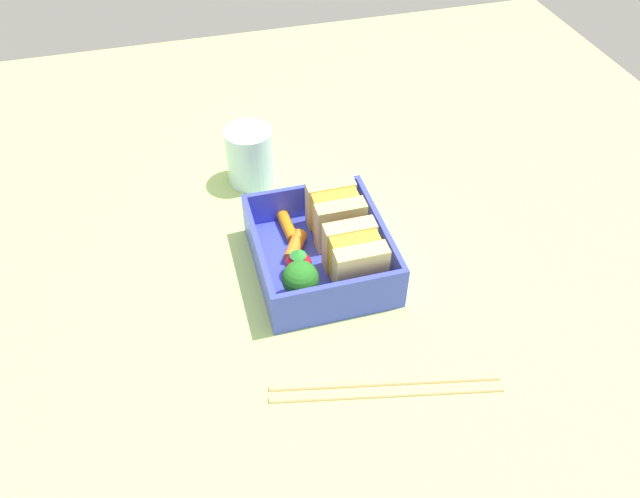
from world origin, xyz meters
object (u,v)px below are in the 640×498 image
sandwich_center_left (355,258)px  broccoli_floret (300,279)px  sandwich_left (335,214)px  carrot_stick_left (295,246)px  drinking_glass (250,156)px  strawberry_far_left (298,264)px  carrot_stick_far_left (287,225)px  chopstick_pair (386,387)px

sandwich_center_left → broccoli_floret: bearing=-76.1°
sandwich_left → carrot_stick_left: 5.81cm
sandwich_left → drinking_glass: 15.63cm
carrot_stick_left → strawberry_far_left: bearing=-7.8°
carrot_stick_far_left → carrot_stick_left: 3.78cm
carrot_stick_far_left → sandwich_center_left: bearing=29.3°
sandwich_center_left → carrot_stick_left: (-5.46, -5.13, -2.09)cm
sandwich_left → strawberry_far_left: (5.34, -5.61, -1.30)cm
carrot_stick_far_left → chopstick_pair: (22.71, 4.14, -1.55)cm
carrot_stick_left → sandwich_left: bearing=109.1°
carrot_stick_far_left → broccoli_floret: bearing=-5.6°
chopstick_pair → sandwich_left: bearing=177.1°
sandwich_left → chopstick_pair: 21.07cm
strawberry_far_left → broccoli_floret: bearing=-10.2°
strawberry_far_left → drinking_glass: bearing=-175.5°
sandwich_center_left → carrot_stick_left: size_ratio=1.42×
strawberry_far_left → sandwich_left: bearing=133.6°
carrot_stick_left → broccoli_floret: size_ratio=0.84×
sandwich_left → carrot_stick_left: size_ratio=1.42×
strawberry_far_left → carrot_stick_left: bearing=172.2°
sandwich_center_left → carrot_stick_far_left: bearing=-150.7°
broccoli_floret → chopstick_pair: broccoli_floret is taller
sandwich_center_left → broccoli_floret: sandwich_center_left is taller
broccoli_floret → strawberry_far_left: bearing=169.8°
sandwich_center_left → strawberry_far_left: size_ratio=1.67×
chopstick_pair → drinking_glass: drinking_glass is taller
sandwich_center_left → chopstick_pair: size_ratio=0.27×
sandwich_left → sandwich_center_left: size_ratio=1.00×
sandwich_center_left → carrot_stick_left: 7.77cm
broccoli_floret → drinking_glass: size_ratio=0.66×
strawberry_far_left → chopstick_pair: 16.22cm
strawberry_far_left → drinking_glass: (-19.25, -1.51, 0.94)cm
chopstick_pair → broccoli_floret: bearing=-156.5°
carrot_stick_far_left → carrot_stick_left: (3.78, 0.05, 0.10)cm
drinking_glass → sandwich_center_left: bearing=18.6°
sandwich_left → carrot_stick_far_left: bearing=-111.2°
carrot_stick_left → drinking_glass: size_ratio=0.56×
sandwich_left → chopstick_pair: sandwich_left is taller
sandwich_left → drinking_glass: drinking_glass is taller
strawberry_far_left → broccoli_floret: 3.74cm
carrot_stick_far_left → strawberry_far_left: 7.41cm
carrot_stick_far_left → chopstick_pair: carrot_stick_far_left is taller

